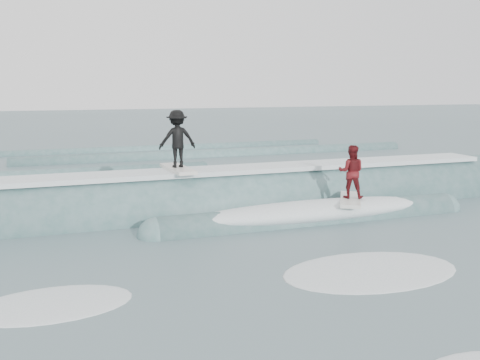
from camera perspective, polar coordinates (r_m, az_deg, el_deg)
name	(u,v)px	position (r m, az deg, el deg)	size (l,w,h in m)	color
ground	(316,268)	(11.52, 8.14, -9.25)	(160.00, 160.00, 0.00)	#3F555C
breaking_wave	(237,210)	(16.42, -0.30, -3.18)	(23.10, 4.03, 2.50)	#3B6463
surfer_black	(177,141)	(15.78, -6.71, 4.11)	(1.09, 2.03, 1.78)	silver
surfer_red	(351,176)	(15.61, 11.76, 0.46)	(1.50, 2.00, 1.62)	silver
whitewater	(383,301)	(10.10, 14.99, -12.34)	(13.33, 6.42, 0.10)	white
far_swells	(131,161)	(27.77, -11.50, 1.98)	(35.29, 8.65, 0.80)	#3B6463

